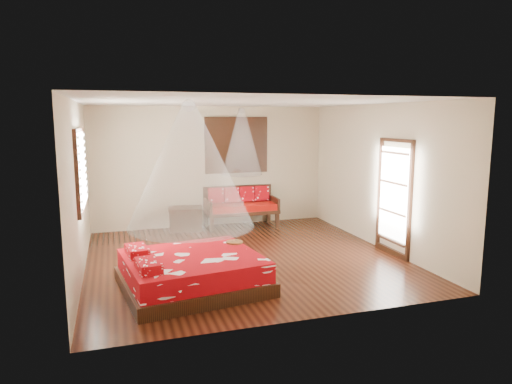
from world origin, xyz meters
TOP-DOWN VIEW (x-y plane):
  - room at (0.00, 0.00)m, footprint 5.54×5.54m
  - bed at (-1.16, -1.22)m, footprint 2.24×2.08m
  - daybed at (0.60, 2.38)m, footprint 1.67×0.74m
  - storage_chest at (-0.69, 2.45)m, footprint 0.82×0.65m
  - shutter_panel at (0.60, 2.72)m, footprint 1.52×0.06m
  - window_left at (-2.71, 0.20)m, footprint 0.10×1.74m
  - glazed_door at (2.72, -0.60)m, footprint 0.08×1.02m
  - wine_tray at (-0.37, -0.73)m, footprint 0.27×0.27m
  - mosquito_net_main at (-1.15, -1.22)m, footprint 1.85×1.85m
  - mosquito_net_daybed at (0.60, 2.25)m, footprint 0.93×0.93m

SIDE VIEW (x-z plane):
  - bed at x=-1.16m, z-range -0.07..0.57m
  - storage_chest at x=-0.69m, z-range 0.00..0.52m
  - daybed at x=0.60m, z-range 0.05..0.99m
  - wine_tray at x=-0.37m, z-range 0.45..0.67m
  - glazed_door at x=2.72m, z-range -0.01..2.15m
  - room at x=0.00m, z-range -0.02..2.82m
  - window_left at x=-2.71m, z-range 1.03..2.37m
  - mosquito_net_main at x=-1.15m, z-range 0.95..2.75m
  - shutter_panel at x=0.60m, z-range 1.24..2.56m
  - mosquito_net_daybed at x=0.60m, z-range 1.25..2.75m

